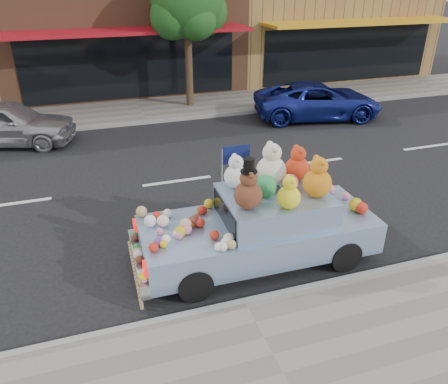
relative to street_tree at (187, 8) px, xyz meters
name	(u,v)px	position (x,y,z in m)	size (l,w,h in m)	color
ground	(177,181)	(-2.03, -6.55, -3.69)	(120.00, 120.00, 0.00)	black
near_sidewalk	(283,376)	(-2.03, -13.05, -3.63)	(60.00, 3.00, 0.12)	gray
far_sidewalk	(140,111)	(-2.03, -0.05, -3.63)	(60.00, 3.00, 0.12)	gray
near_kerb	(244,303)	(-2.03, -11.55, -3.63)	(60.00, 0.12, 0.13)	gray
far_kerb	(146,122)	(-2.03, -1.55, -3.63)	(60.00, 0.12, 0.13)	gray
storefront_mid	(115,1)	(-2.03, 5.42, -0.05)	(10.00, 9.80, 7.30)	brown
street_tree	(187,8)	(0.00, 0.00, 0.00)	(3.00, 2.70, 5.22)	#38281C
car_silver	(6,123)	(-6.43, -2.25, -3.00)	(1.64, 4.08, 1.39)	#A7A7AB
car_blue	(318,101)	(4.11, -2.79, -3.05)	(2.13, 4.61, 1.28)	navy
art_car	(261,222)	(-1.27, -10.36, -2.89)	(4.52, 1.84, 2.25)	black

